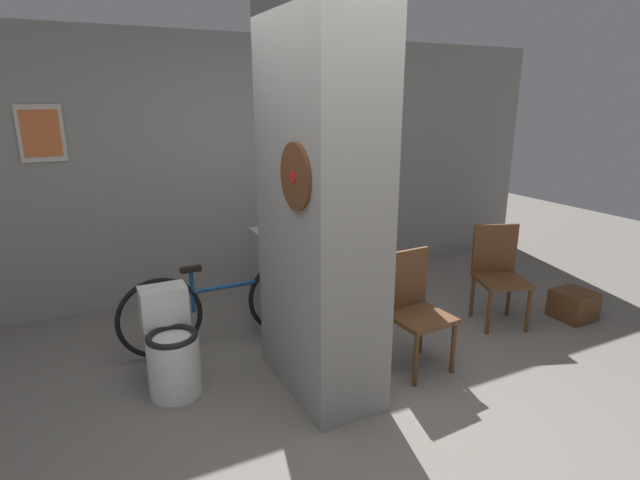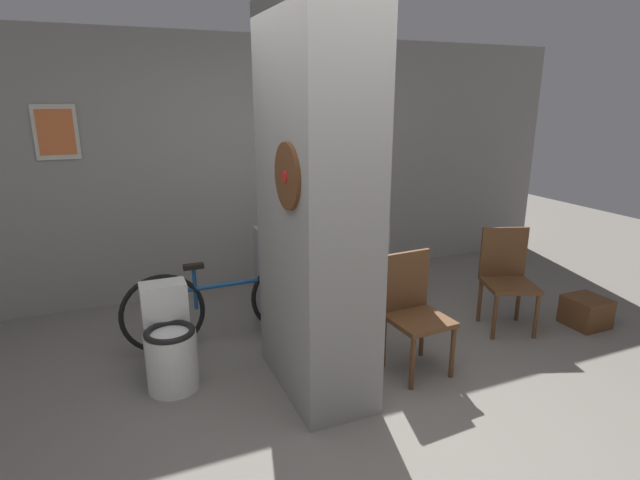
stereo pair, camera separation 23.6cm
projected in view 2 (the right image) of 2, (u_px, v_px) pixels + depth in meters
ground_plane at (345, 424)px, 3.16m from camera, size 14.00×14.00×0.00m
wall_back at (236, 167)px, 5.13m from camera, size 8.00×0.09×2.60m
pillar_center at (316, 207)px, 3.27m from camera, size 0.54×1.03×2.60m
counter_shelf at (322, 274)px, 4.54m from camera, size 1.14×0.44×0.90m
toilet at (170, 344)px, 3.53m from camera, size 0.36×0.52×0.71m
chair_near_pillar at (413, 308)px, 3.71m from camera, size 0.44×0.44×0.89m
chair_by_doorway at (507, 275)px, 4.40m from camera, size 0.53×0.53×0.89m
bicycle at (229, 302)px, 4.17m from camera, size 1.72×0.42×0.72m
bottle_tall at (294, 218)px, 4.23m from camera, size 0.08×0.08×0.30m
floor_crate at (586, 312)px, 4.50m from camera, size 0.33×0.33×0.26m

